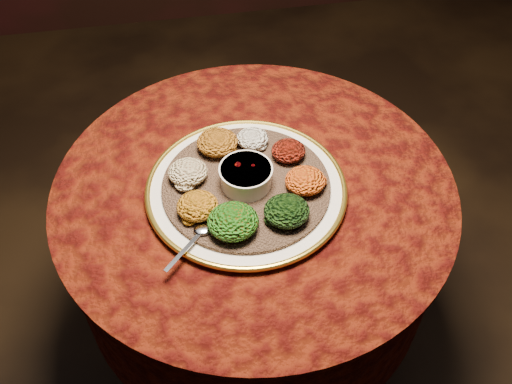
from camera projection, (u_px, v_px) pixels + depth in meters
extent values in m
plane|color=black|center=(255.00, 334.00, 1.90)|extent=(4.00, 4.00, 0.00)
cylinder|color=black|center=(255.00, 331.00, 1.88)|extent=(0.44, 0.44, 0.04)
cylinder|color=black|center=(254.00, 277.00, 1.64)|extent=(0.12, 0.12, 0.68)
cylinder|color=black|center=(254.00, 193.00, 1.38)|extent=(0.80, 0.80, 0.04)
cylinder|color=#451005|center=(254.00, 231.00, 1.49)|extent=(0.93, 0.93, 0.34)
cylinder|color=#451005|center=(254.00, 186.00, 1.36)|extent=(0.96, 0.96, 0.01)
cylinder|color=silver|center=(246.00, 190.00, 1.33)|extent=(0.52, 0.52, 0.02)
torus|color=gold|center=(246.00, 188.00, 1.32)|extent=(0.47, 0.47, 0.01)
cylinder|color=brown|center=(246.00, 186.00, 1.32)|extent=(0.40, 0.40, 0.01)
cylinder|color=silver|center=(246.00, 176.00, 1.29)|extent=(0.12, 0.12, 0.05)
cylinder|color=silver|center=(246.00, 169.00, 1.28)|extent=(0.12, 0.12, 0.01)
cylinder|color=#620C04|center=(246.00, 172.00, 1.28)|extent=(0.10, 0.10, 0.01)
ellipsoid|color=silver|center=(203.00, 230.00, 1.22)|extent=(0.04, 0.03, 0.01)
cube|color=silver|center=(183.00, 252.00, 1.18)|extent=(0.09, 0.09, 0.00)
ellipsoid|color=silver|center=(252.00, 139.00, 1.39)|extent=(0.08, 0.07, 0.04)
ellipsoid|color=black|center=(288.00, 151.00, 1.36)|extent=(0.08, 0.08, 0.04)
ellipsoid|color=#C88A10|center=(305.00, 180.00, 1.29)|extent=(0.09, 0.09, 0.04)
ellipsoid|color=black|center=(287.00, 211.00, 1.23)|extent=(0.10, 0.10, 0.05)
ellipsoid|color=maroon|center=(233.00, 221.00, 1.21)|extent=(0.11, 0.10, 0.05)
ellipsoid|color=#B96510|center=(197.00, 206.00, 1.24)|extent=(0.09, 0.09, 0.04)
ellipsoid|color=maroon|center=(188.00, 172.00, 1.31)|extent=(0.09, 0.09, 0.04)
ellipsoid|color=#995312|center=(217.00, 142.00, 1.37)|extent=(0.10, 0.10, 0.05)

